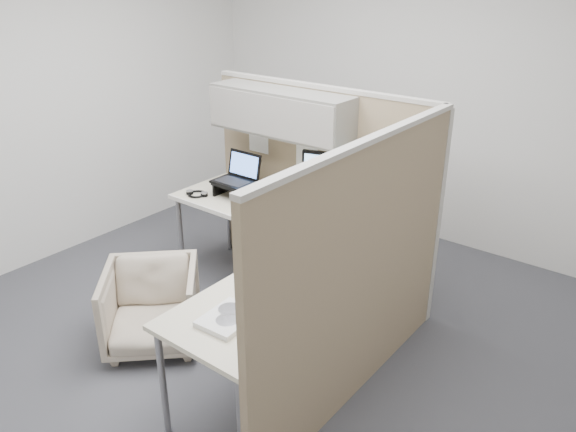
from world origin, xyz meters
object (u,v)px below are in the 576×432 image
Objects in this scene: desk at (280,244)px; monitor_left at (331,178)px; keyboard at (303,229)px; office_chair at (152,303)px.

desk is 4.29× the size of monitor_left.
keyboard is (0.05, 0.21, 0.05)m from desk.
office_chair is (-0.59, -0.67, -0.37)m from desk.
monitor_left is at bearing 20.32° from office_chair.
keyboard is at bearing 77.19° from desk.
monitor_left is (0.01, 0.59, 0.32)m from desk.
office_chair is 1.37× the size of monitor_left.
desk is 3.14× the size of office_chair.
office_chair is 1.17m from keyboard.
office_chair is at bearing -117.08° from keyboard.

